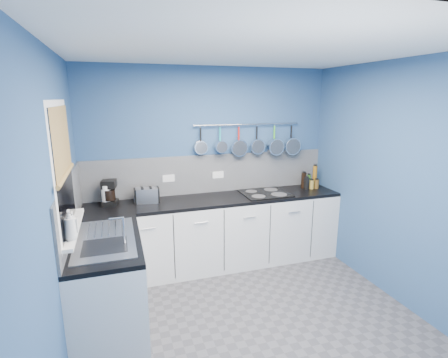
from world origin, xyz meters
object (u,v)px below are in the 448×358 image
canister (153,196)px  soap_bottle_a (70,225)px  soap_bottle_b (73,222)px  hob (265,193)px  paper_towel (106,195)px  coffee_maker (110,193)px  toaster (147,195)px

canister → soap_bottle_a: bearing=-120.6°
soap_bottle_b → canister: (0.76, 1.13, -0.17)m
canister → hob: bearing=-3.8°
soap_bottle_b → hob: (2.18, 1.03, -0.23)m
paper_towel → canister: paper_towel is taller
canister → coffee_maker: bearing=177.4°
soap_bottle_a → coffee_maker: 1.35m
paper_towel → toaster: bearing=-2.0°
soap_bottle_b → coffee_maker: 1.18m
soap_bottle_b → soap_bottle_a: bearing=-90.0°
soap_bottle_a → coffee_maker: bearing=78.4°
paper_towel → coffee_maker: coffee_maker is taller
soap_bottle_b → canister: bearing=55.9°
paper_towel → hob: 1.96m
soap_bottle_b → paper_towel: size_ratio=0.71×
soap_bottle_a → toaster: soap_bottle_a is taller
paper_towel → hob: bearing=-3.2°
toaster → canister: bearing=8.8°
paper_towel → coffee_maker: (0.04, 0.01, 0.03)m
paper_towel → hob: size_ratio=0.41×
hob → coffee_maker: bearing=176.5°
paper_towel → canister: bearing=-1.7°
soap_bottle_a → paper_towel: soap_bottle_a is taller
soap_bottle_b → canister: soap_bottle_b is taller
soap_bottle_a → paper_towel: size_ratio=0.99×
coffee_maker → hob: (1.91, -0.12, -0.14)m
soap_bottle_b → paper_towel: (0.23, 1.14, -0.11)m
soap_bottle_b → canister: 1.37m
soap_bottle_a → soap_bottle_b: 0.17m
coffee_maker → hob: 1.92m
toaster → hob: toaster is taller
toaster → paper_towel: bearing=-172.7°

